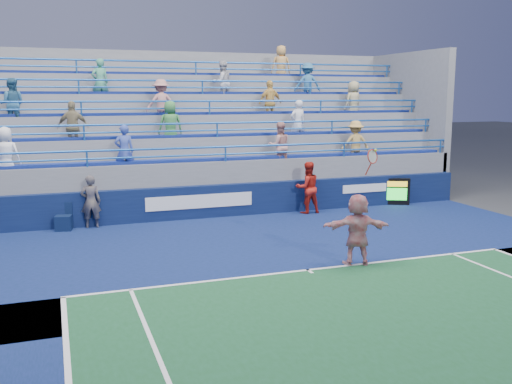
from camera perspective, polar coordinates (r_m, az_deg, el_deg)
name	(u,v)px	position (r m, az deg, el deg)	size (l,w,h in m)	color
ground	(308,271)	(13.54, 5.21, -7.86)	(120.00, 120.00, 0.00)	#333538
sponsor_wall	(228,200)	(19.33, -2.84, -0.83)	(18.00, 0.32, 1.10)	#0A163C
bleacher_stand	(200,159)	(22.78, -5.62, 3.28)	(18.00, 5.60, 6.13)	slate
serve_speed_board	(390,192)	(21.87, 13.23, 0.04)	(1.40, 0.74, 1.01)	black
judge_chair	(64,222)	(18.30, -18.67, -2.84)	(0.56, 0.56, 0.83)	#0B1838
tennis_player	(357,229)	(13.94, 10.10, -3.70)	(1.71, 0.94, 2.82)	white
line_judge	(91,202)	(18.26, -16.19, -0.94)	(0.61, 0.40, 1.66)	#141937
ball_girl	(308,188)	(19.81, 5.17, 0.44)	(0.88, 0.68, 1.81)	#B21D14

